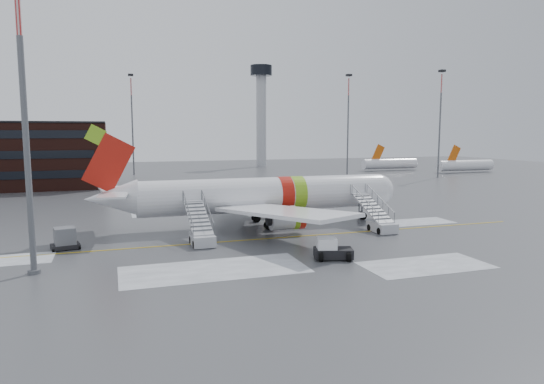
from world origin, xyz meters
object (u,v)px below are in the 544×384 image
object	(u,v)px
airstair_fwd	(378,221)
airstair_aft	(201,232)
pushback_tug	(331,250)
airliner	(258,195)
light_mast_near	(25,119)
uld_container	(65,239)

from	to	relation	value
airstair_fwd	airstair_aft	distance (m)	18.90
airstair_fwd	airstair_aft	world-z (taller)	same
airstair_fwd	pushback_tug	bearing A→B (deg)	-137.38
airliner	light_mast_near	distance (m)	25.61
airstair_aft	light_mast_near	size ratio (longest dim) A/B	0.36
pushback_tug	uld_container	distance (m)	23.57
airliner	airstair_aft	world-z (taller)	airliner
light_mast_near	airstair_aft	bearing A→B (deg)	23.53
uld_container	light_mast_near	distance (m)	12.88
pushback_tug	light_mast_near	size ratio (longest dim) A/B	0.16
pushback_tug	uld_container	world-z (taller)	uld_container
airstair_aft	airliner	bearing A→B (deg)	40.75
airstair_fwd	uld_container	bearing A→B (deg)	176.96
airstair_aft	light_mast_near	bearing A→B (deg)	-156.47
airstair_aft	light_mast_near	xyz separation A→B (m)	(-13.41, -5.84, 10.22)
airstair_fwd	airstair_aft	xyz separation A→B (m)	(-18.90, 0.00, 0.00)
airstair_aft	uld_container	distance (m)	12.00
uld_container	light_mast_near	bearing A→B (deg)	-101.51
airstair_aft	pushback_tug	bearing A→B (deg)	-44.38
airstair_fwd	uld_container	distance (m)	30.84
airliner	airstair_aft	bearing A→B (deg)	-139.25
pushback_tug	light_mast_near	distance (m)	25.09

